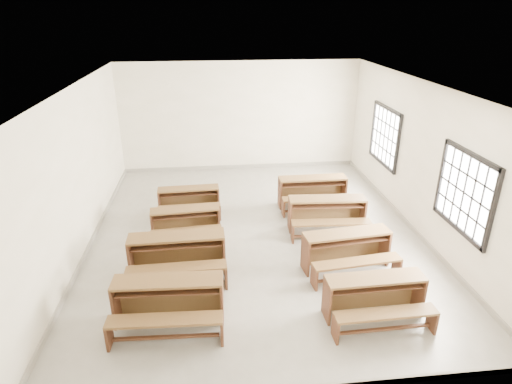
{
  "coord_description": "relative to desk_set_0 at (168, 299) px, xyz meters",
  "views": [
    {
      "loc": [
        -0.91,
        -8.18,
        4.55
      ],
      "look_at": [
        0.0,
        0.0,
        1.0
      ],
      "focal_mm": 30.0,
      "sensor_mm": 36.0,
      "label": 1
    }
  ],
  "objects": [
    {
      "name": "desk_set_6",
      "position": [
        3.23,
        2.71,
        -0.0
      ],
      "size": [
        1.72,
        0.97,
        0.75
      ],
      "rotation": [
        0.0,
        0.0,
        -0.06
      ],
      "color": "brown",
      "rests_on": "ground"
    },
    {
      "name": "desk_set_0",
      "position": [
        0.0,
        0.0,
        0.0
      ],
      "size": [
        1.71,
        0.94,
        0.75
      ],
      "rotation": [
        0.0,
        0.0,
        -0.04
      ],
      "color": "brown",
      "rests_on": "ground"
    },
    {
      "name": "desk_set_5",
      "position": [
        3.2,
        1.18,
        -0.01
      ],
      "size": [
        1.72,
        1.03,
        0.74
      ],
      "rotation": [
        0.0,
        0.0,
        0.11
      ],
      "color": "brown",
      "rests_on": "ground"
    },
    {
      "name": "desk_set_2",
      "position": [
        0.15,
        2.73,
        -0.06
      ],
      "size": [
        1.5,
        0.86,
        0.65
      ],
      "rotation": [
        0.0,
        0.0,
        0.08
      ],
      "color": "brown",
      "rests_on": "ground"
    },
    {
      "name": "desk_set_4",
      "position": [
        3.21,
        -0.21,
        -0.03
      ],
      "size": [
        1.58,
        0.85,
        0.7
      ],
      "rotation": [
        0.0,
        0.0,
        0.03
      ],
      "color": "brown",
      "rests_on": "ground"
    },
    {
      "name": "desk_set_1",
      "position": [
        0.06,
        1.33,
        0.02
      ],
      "size": [
        1.76,
        0.94,
        0.78
      ],
      "rotation": [
        0.0,
        0.0,
        0.02
      ],
      "color": "brown",
      "rests_on": "ground"
    },
    {
      "name": "desk_set_3",
      "position": [
        0.18,
        3.89,
        -0.06
      ],
      "size": [
        1.46,
        0.8,
        0.64
      ],
      "rotation": [
        0.0,
        0.0,
        0.04
      ],
      "color": "brown",
      "rests_on": "ground"
    },
    {
      "name": "room",
      "position": [
        1.74,
        2.69,
        1.7
      ],
      "size": [
        8.5,
        8.5,
        3.2
      ],
      "color": "gray",
      "rests_on": "ground"
    },
    {
      "name": "desk_set_7",
      "position": [
        3.2,
        3.97,
        -0.0
      ],
      "size": [
        1.66,
        0.87,
        0.75
      ],
      "rotation": [
        0.0,
        0.0,
        0.0
      ],
      "color": "brown",
      "rests_on": "ground"
    }
  ]
}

